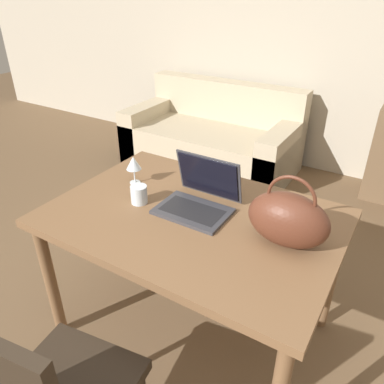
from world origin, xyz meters
The scene contains 7 objects.
wall_back centered at (0.00, 3.16, 1.35)m, with size 10.00×0.06×2.70m.
dining_table centered at (-0.14, 0.72, 0.67)m, with size 1.34×0.93×0.76m.
couch centered at (-1.09, 2.65, 0.28)m, with size 1.70×0.87×0.82m.
laptop centered at (-0.15, 0.80, 0.82)m, with size 0.34×0.30×0.24m.
drinking_glass centered at (-0.42, 0.67, 0.80)m, with size 0.08×0.08×0.09m.
wine_glass centered at (-0.57, 0.82, 0.87)m, with size 0.08×0.08×0.16m.
handbag centered at (0.30, 0.73, 0.88)m, with size 0.34×0.19×0.31m.
Camera 1 is at (0.62, -0.53, 1.71)m, focal length 35.00 mm.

